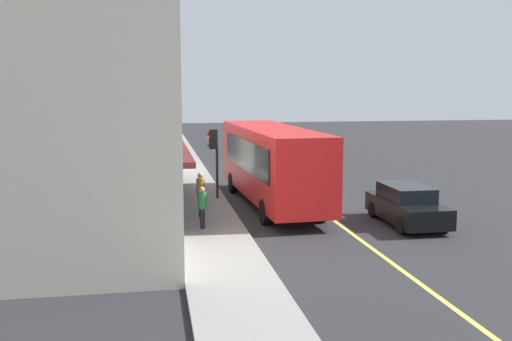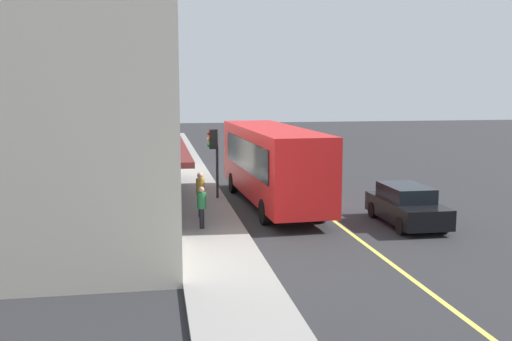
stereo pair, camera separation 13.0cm
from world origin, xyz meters
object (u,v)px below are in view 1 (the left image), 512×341
pedestrian_waiting (177,163)px  bus (272,161)px  pedestrian_near_storefront (202,204)px  pedestrian_at_corner (201,190)px  traffic_light (213,147)px  car_black (407,206)px

pedestrian_waiting → bus: bearing=-145.5°
pedestrian_near_storefront → pedestrian_at_corner: bearing=-3.1°
bus → pedestrian_waiting: bus is taller
pedestrian_at_corner → pedestrian_waiting: size_ratio=0.97×
traffic_light → pedestrian_waiting: size_ratio=1.73×
car_black → pedestrian_at_corner: (2.00, 7.78, 0.49)m
traffic_light → pedestrian_at_corner: (-3.94, 0.93, -1.30)m
traffic_light → pedestrian_waiting: bearing=19.0°
traffic_light → car_black: 9.24m
traffic_light → bus: bearing=-119.7°
pedestrian_near_storefront → traffic_light: bearing=-10.1°
pedestrian_at_corner → pedestrian_near_storefront: 1.90m
pedestrian_near_storefront → pedestrian_waiting: size_ratio=0.84×
traffic_light → car_black: bearing=-131.0°
pedestrian_at_corner → pedestrian_waiting: pedestrian_waiting is taller
bus → pedestrian_at_corner: size_ratio=6.25×
bus → car_black: bearing=-135.9°
car_black → pedestrian_at_corner: pedestrian_at_corner is taller
traffic_light → pedestrian_waiting: (4.31, 1.48, -1.26)m
bus → pedestrian_at_corner: (-2.54, 3.38, -0.75)m
bus → pedestrian_near_storefront: 5.71m
pedestrian_at_corner → pedestrian_near_storefront: pedestrian_at_corner is taller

